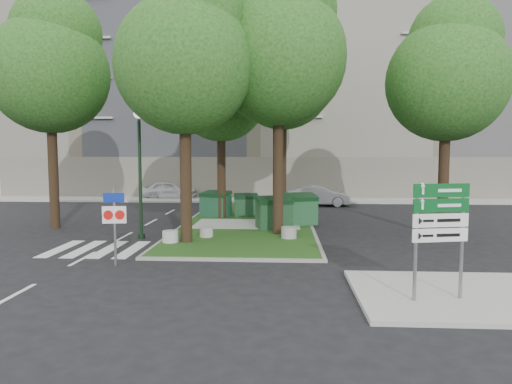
# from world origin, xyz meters

# --- Properties ---
(ground) EXTENTS (120.00, 120.00, 0.00)m
(ground) POSITION_xyz_m (0.00, 0.00, 0.00)
(ground) COLOR black
(ground) RESTS_ON ground
(median_island) EXTENTS (6.00, 16.00, 0.12)m
(median_island) POSITION_xyz_m (0.50, 8.00, 0.06)
(median_island) COLOR #133F12
(median_island) RESTS_ON ground
(median_kerb) EXTENTS (6.30, 16.30, 0.10)m
(median_kerb) POSITION_xyz_m (0.50, 8.00, 0.05)
(median_kerb) COLOR gray
(median_kerb) RESTS_ON ground
(sidewalk_corner) EXTENTS (5.00, 4.00, 0.12)m
(sidewalk_corner) POSITION_xyz_m (6.50, -3.50, 0.06)
(sidewalk_corner) COLOR #999993
(sidewalk_corner) RESTS_ON ground
(building_sidewalk) EXTENTS (42.00, 3.00, 0.12)m
(building_sidewalk) POSITION_xyz_m (0.00, 18.50, 0.06)
(building_sidewalk) COLOR #999993
(building_sidewalk) RESTS_ON ground
(zebra_crossing) EXTENTS (5.00, 3.00, 0.01)m
(zebra_crossing) POSITION_xyz_m (-3.75, 1.50, 0.01)
(zebra_crossing) COLOR silver
(zebra_crossing) RESTS_ON ground
(apartment_building) EXTENTS (41.00, 12.00, 16.00)m
(apartment_building) POSITION_xyz_m (0.00, 26.00, 8.00)
(apartment_building) COLOR tan
(apartment_building) RESTS_ON ground
(tree_median_near_left) EXTENTS (5.20, 5.20, 10.53)m
(tree_median_near_left) POSITION_xyz_m (-1.41, 2.56, 7.32)
(tree_median_near_left) COLOR black
(tree_median_near_left) RESTS_ON ground
(tree_median_near_right) EXTENTS (5.60, 5.60, 11.46)m
(tree_median_near_right) POSITION_xyz_m (2.09, 4.56, 7.99)
(tree_median_near_right) COLOR black
(tree_median_near_right) RESTS_ON ground
(tree_median_mid) EXTENTS (4.80, 4.80, 9.99)m
(tree_median_mid) POSITION_xyz_m (-0.91, 9.06, 6.98)
(tree_median_mid) COLOR black
(tree_median_mid) RESTS_ON ground
(tree_median_far) EXTENTS (5.80, 5.80, 11.93)m
(tree_median_far) POSITION_xyz_m (2.29, 12.06, 8.32)
(tree_median_far) COLOR black
(tree_median_far) RESTS_ON ground
(tree_street_left) EXTENTS (5.40, 5.40, 11.00)m
(tree_street_left) POSITION_xyz_m (-8.41, 6.06, 7.65)
(tree_street_left) COLOR black
(tree_street_left) RESTS_ON ground
(tree_street_right) EXTENTS (5.00, 5.00, 10.06)m
(tree_street_right) POSITION_xyz_m (9.09, 5.06, 6.98)
(tree_street_right) COLOR black
(tree_street_right) RESTS_ON ground
(dumpster_a) EXTENTS (1.77, 1.53, 1.38)m
(dumpster_a) POSITION_xyz_m (-1.39, 9.47, 0.78)
(dumpster_a) COLOR #0F3921
(dumpster_a) RESTS_ON median_island
(dumpster_b) EXTENTS (1.40, 1.06, 1.21)m
(dumpster_b) POSITION_xyz_m (0.21, 9.91, 0.70)
(dumpster_b) COLOR #103619
(dumpster_b) RESTS_ON median_island
(dumpster_c) EXTENTS (1.81, 1.49, 1.45)m
(dumpster_c) POSITION_xyz_m (1.81, 5.87, 0.82)
(dumpster_c) COLOR #0F3316
(dumpster_c) RESTS_ON median_island
(dumpster_d) EXTENTS (1.85, 1.51, 1.49)m
(dumpster_d) POSITION_xyz_m (3.00, 7.09, 0.83)
(dumpster_d) COLOR #154421
(dumpster_d) RESTS_ON median_island
(bollard_left) EXTENTS (0.61, 0.61, 0.44)m
(bollard_left) POSITION_xyz_m (-2.10, 2.37, 0.34)
(bollard_left) COLOR #ADACA7
(bollard_left) RESTS_ON median_island
(bollard_right) EXTENTS (0.62, 0.62, 0.44)m
(bollard_right) POSITION_xyz_m (2.46, 3.49, 0.34)
(bollard_right) COLOR gray
(bollard_right) RESTS_ON median_island
(bollard_mid) EXTENTS (0.55, 0.55, 0.39)m
(bollard_mid) POSITION_xyz_m (-0.91, 3.56, 0.32)
(bollard_mid) COLOR #999994
(bollard_mid) RESTS_ON median_island
(litter_bin) EXTENTS (0.39, 0.39, 0.69)m
(litter_bin) POSITION_xyz_m (3.20, 8.01, 0.47)
(litter_bin) COLOR yellow
(litter_bin) RESTS_ON median_island
(street_lamp) EXTENTS (0.43, 0.43, 5.35)m
(street_lamp) POSITION_xyz_m (-3.65, 3.69, 3.37)
(street_lamp) COLOR black
(street_lamp) RESTS_ON ground
(traffic_sign_pole) EXTENTS (0.73, 0.15, 2.45)m
(traffic_sign_pole) POSITION_xyz_m (-3.06, -0.84, 1.57)
(traffic_sign_pole) COLOR slate
(traffic_sign_pole) RESTS_ON ground
(directional_sign) EXTENTS (1.35, 0.33, 2.73)m
(directional_sign) POSITION_xyz_m (5.83, -4.02, 1.93)
(directional_sign) COLOR slate
(directional_sign) RESTS_ON sidewalk_corner
(car_white) EXTENTS (4.13, 1.74, 1.40)m
(car_white) POSITION_xyz_m (-6.39, 19.50, 0.70)
(car_white) COLOR silver
(car_white) RESTS_ON ground
(car_silver) EXTENTS (4.14, 1.49, 1.36)m
(car_silver) POSITION_xyz_m (4.60, 15.66, 0.68)
(car_silver) COLOR #999AA1
(car_silver) RESTS_ON ground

